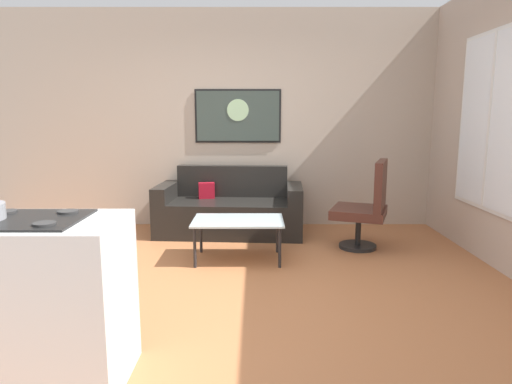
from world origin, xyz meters
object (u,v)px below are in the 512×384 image
armchair (365,206)px  wall_painting (236,116)px  couch (229,211)px  coffee_table (237,223)px

armchair → wall_painting: (-1.45, 1.12, 0.97)m
couch → armchair: (1.53, -0.68, 0.20)m
couch → wall_painting: 1.25m
armchair → wall_painting: wall_painting is taller
coffee_table → armchair: size_ratio=0.93×
coffee_table → wall_painting: (-0.05, 1.50, 1.07)m
couch → armchair: bearing=-24.0°
couch → coffee_table: size_ratio=2.00×
armchair → wall_painting: bearing=142.3°
couch → wall_painting: (0.09, 0.43, 1.17)m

